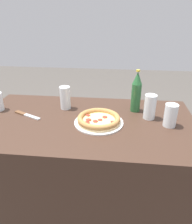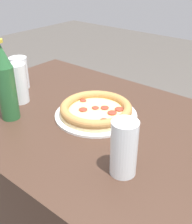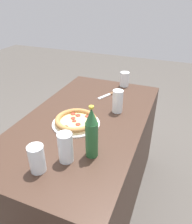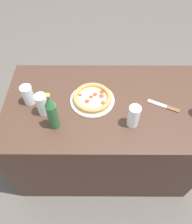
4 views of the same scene
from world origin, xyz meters
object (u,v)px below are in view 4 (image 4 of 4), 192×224
(glass_red_wine, at_px, (28,96))
(pizza_margherita, at_px, (92,98))
(knife, at_px, (165,106))
(glass_mango_juice, at_px, (43,105))
(beer_bottle, at_px, (52,112))
(glass_iced_tea, at_px, (133,117))

(glass_red_wine, bearing_deg, pizza_margherita, -178.19)
(knife, bearing_deg, glass_mango_juice, 3.45)
(pizza_margherita, relative_size, glass_mango_juice, 1.91)
(glass_red_wine, distance_m, knife, 0.84)
(glass_mango_juice, height_order, beer_bottle, beer_bottle)
(glass_iced_tea, height_order, knife, glass_iced_tea)
(glass_red_wine, bearing_deg, beer_bottle, 135.18)
(glass_red_wine, height_order, glass_iced_tea, glass_iced_tea)
(beer_bottle, bearing_deg, glass_iced_tea, -178.49)
(beer_bottle, bearing_deg, glass_red_wine, -44.82)
(glass_iced_tea, distance_m, knife, 0.26)
(beer_bottle, bearing_deg, knife, -168.08)
(glass_red_wine, bearing_deg, knife, 177.41)
(glass_iced_tea, relative_size, beer_bottle, 0.55)
(pizza_margherita, distance_m, glass_mango_juice, 0.31)
(pizza_margherita, height_order, beer_bottle, beer_bottle)
(pizza_margherita, bearing_deg, beer_bottle, 41.79)
(glass_iced_tea, distance_m, beer_bottle, 0.45)
(glass_iced_tea, bearing_deg, glass_red_wine, -14.88)
(glass_red_wine, xyz_separation_m, knife, (-0.84, 0.04, -0.05))
(pizza_margherita, relative_size, beer_bottle, 1.05)
(pizza_margherita, distance_m, beer_bottle, 0.30)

